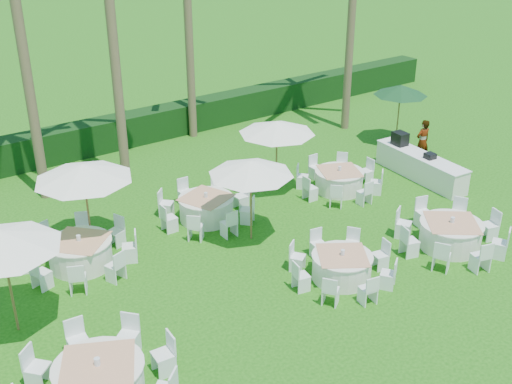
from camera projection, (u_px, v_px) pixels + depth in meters
ground at (302, 293)px, 16.11m from camera, size 120.00×120.00×0.00m
hedge at (105, 135)px, 24.66m from camera, size 34.00×1.00×1.20m
banquet_table_a at (100, 380)px, 12.68m from camera, size 3.18×3.18×0.96m
banquet_table_b at (342, 266)px, 16.57m from camera, size 2.78×2.78×0.85m
banquet_table_c at (450, 234)px, 18.01m from camera, size 3.06×3.06×0.94m
banquet_table_d at (80, 252)px, 17.13m from camera, size 2.95×2.95×0.92m
banquet_table_e at (206, 208)px, 19.52m from camera, size 2.94×2.94×0.90m
banquet_table_f at (339, 180)px, 21.38m from camera, size 2.85×2.85×0.87m
umbrella_a at (1, 240)px, 13.77m from camera, size 2.60×2.60×2.61m
umbrella_b at (251, 168)px, 17.65m from camera, size 2.41×2.41×2.46m
umbrella_c at (83, 172)px, 17.12m from camera, size 2.68×2.68×2.57m
umbrella_d at (277, 127)px, 20.66m from camera, size 2.50×2.50×2.43m
umbrella_green at (401, 90)px, 24.62m from camera, size 2.08×2.08×2.36m
buffet_table at (420, 165)px, 22.27m from camera, size 1.08×3.83×1.34m
staff_person at (423, 141)px, 23.41m from camera, size 0.62×0.44×1.63m
palm_b at (19, 28)px, 18.75m from camera, size 4.40×4.11×10.03m
palm_d at (188, 23)px, 24.28m from camera, size 4.40×4.15×8.18m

